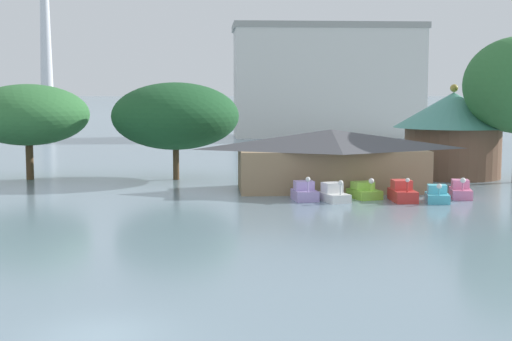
# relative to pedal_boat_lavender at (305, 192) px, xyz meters

# --- Properties ---
(ground_plane) EXTENTS (2000.00, 2000.00, 0.00)m
(ground_plane) POSITION_rel_pedal_boat_lavender_xyz_m (-10.08, -28.08, -0.53)
(ground_plane) COLOR gray
(pedal_boat_lavender) EXTENTS (1.79, 2.42, 1.75)m
(pedal_boat_lavender) POSITION_rel_pedal_boat_lavender_xyz_m (0.00, 0.00, 0.00)
(pedal_boat_lavender) COLOR #B299D8
(pedal_boat_lavender) RESTS_ON ground
(pedal_boat_white) EXTENTS (2.12, 2.78, 1.59)m
(pedal_boat_white) POSITION_rel_pedal_boat_lavender_xyz_m (1.92, -0.68, -0.03)
(pedal_boat_white) COLOR white
(pedal_boat_white) RESTS_ON ground
(pedal_boat_lime) EXTENTS (2.31, 2.77, 1.55)m
(pedal_boat_lime) POSITION_rel_pedal_boat_lavender_xyz_m (4.35, 0.59, -0.06)
(pedal_boat_lime) COLOR #8CCC3F
(pedal_boat_lime) RESTS_ON ground
(pedal_boat_red) EXTENTS (1.49, 2.86, 1.75)m
(pedal_boat_red) POSITION_rel_pedal_boat_lavender_xyz_m (6.73, -0.86, 0.04)
(pedal_boat_red) COLOR red
(pedal_boat_red) RESTS_ON ground
(pedal_boat_cyan) EXTENTS (1.88, 2.48, 1.41)m
(pedal_boat_cyan) POSITION_rel_pedal_boat_lavender_xyz_m (8.96, -1.60, -0.06)
(pedal_boat_cyan) COLOR #4CB7CC
(pedal_boat_cyan) RESTS_ON ground
(pedal_boat_pink) EXTENTS (1.87, 2.82, 1.59)m
(pedal_boat_pink) POSITION_rel_pedal_boat_lavender_xyz_m (11.24, 0.28, -0.01)
(pedal_boat_pink) COLOR pink
(pedal_boat_pink) RESTS_ON ground
(boathouse) EXTENTS (15.24, 7.42, 4.66)m
(boathouse) POSITION_rel_pedal_boat_lavender_xyz_m (2.72, 5.26, 1.91)
(boathouse) COLOR #9E7F5B
(boathouse) RESTS_ON ground
(green_roof_pavilion) EXTENTS (10.46, 10.46, 8.19)m
(green_roof_pavilion) POSITION_rel_pedal_boat_lavender_xyz_m (14.82, 12.90, 3.63)
(green_roof_pavilion) COLOR brown
(green_roof_pavilion) RESTS_ON ground
(shoreline_tree_tall_left) EXTENTS (10.36, 10.36, 8.19)m
(shoreline_tree_tall_left) POSITION_rel_pedal_boat_lavender_xyz_m (-22.13, 13.51, 5.03)
(shoreline_tree_tall_left) COLOR brown
(shoreline_tree_tall_left) RESTS_ON ground
(shoreline_tree_mid) EXTENTS (10.86, 10.86, 8.33)m
(shoreline_tree_mid) POSITION_rel_pedal_boat_lavender_xyz_m (-9.51, 12.52, 4.93)
(shoreline_tree_mid) COLOR brown
(shoreline_tree_mid) RESTS_ON ground
(background_building_block) EXTENTS (31.20, 12.83, 18.50)m
(background_building_block) POSITION_rel_pedal_boat_lavender_xyz_m (12.91, 71.58, 8.73)
(background_building_block) COLOR silver
(background_building_block) RESTS_ON ground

